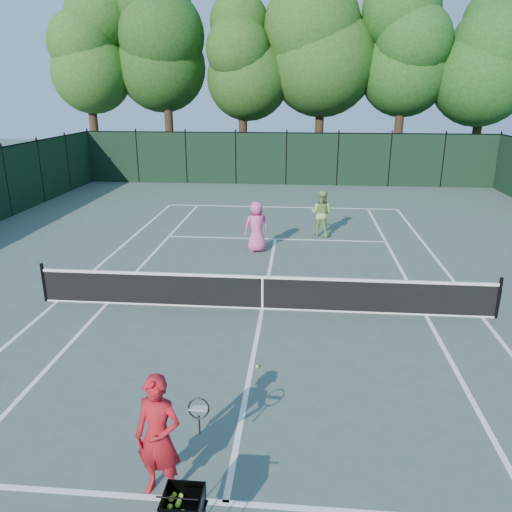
# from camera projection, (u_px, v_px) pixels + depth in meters

# --- Properties ---
(ground) EXTENTS (90.00, 90.00, 0.00)m
(ground) POSITION_uv_depth(u_px,v_px,m) (262.00, 309.00, 12.85)
(ground) COLOR #45544B
(ground) RESTS_ON ground
(sideline_doubles_left) EXTENTS (0.10, 23.77, 0.01)m
(sideline_doubles_left) POSITION_uv_depth(u_px,v_px,m) (58.00, 301.00, 13.32)
(sideline_doubles_left) COLOR white
(sideline_doubles_left) RESTS_ON ground
(sideline_doubles_right) EXTENTS (0.10, 23.77, 0.01)m
(sideline_doubles_right) POSITION_uv_depth(u_px,v_px,m) (482.00, 317.00, 12.38)
(sideline_doubles_right) COLOR white
(sideline_doubles_right) RESTS_ON ground
(sideline_singles_left) EXTENTS (0.10, 23.77, 0.01)m
(sideline_singles_left) POSITION_uv_depth(u_px,v_px,m) (108.00, 303.00, 13.20)
(sideline_singles_left) COLOR white
(sideline_singles_left) RESTS_ON ground
(sideline_singles_right) EXTENTS (0.10, 23.77, 0.01)m
(sideline_singles_right) POSITION_uv_depth(u_px,v_px,m) (426.00, 315.00, 12.49)
(sideline_singles_right) COLOR white
(sideline_singles_right) RESTS_ON ground
(baseline_far) EXTENTS (10.97, 0.10, 0.01)m
(baseline_far) POSITION_uv_depth(u_px,v_px,m) (282.00, 207.00, 24.08)
(baseline_far) COLOR white
(baseline_far) RESTS_ON ground
(service_line_near) EXTENTS (8.23, 0.10, 0.01)m
(service_line_near) POSITION_uv_depth(u_px,v_px,m) (225.00, 503.00, 6.80)
(service_line_near) COLOR white
(service_line_near) RESTS_ON ground
(service_line_far) EXTENTS (8.23, 0.10, 0.01)m
(service_line_far) POSITION_uv_depth(u_px,v_px,m) (275.00, 239.00, 18.90)
(service_line_far) COLOR white
(service_line_far) RESTS_ON ground
(center_service_line) EXTENTS (0.10, 12.80, 0.01)m
(center_service_line) POSITION_uv_depth(u_px,v_px,m) (262.00, 309.00, 12.85)
(center_service_line) COLOR white
(center_service_line) RESTS_ON ground
(tennis_net) EXTENTS (11.69, 0.09, 1.06)m
(tennis_net) POSITION_uv_depth(u_px,v_px,m) (262.00, 292.00, 12.70)
(tennis_net) COLOR black
(tennis_net) RESTS_ON ground
(fence_far) EXTENTS (24.00, 0.05, 3.00)m
(fence_far) POSITION_uv_depth(u_px,v_px,m) (286.00, 159.00, 29.39)
(fence_far) COLOR black
(fence_far) RESTS_ON ground
(tree_0) EXTENTS (6.40, 6.40, 13.14)m
(tree_0) POSITION_uv_depth(u_px,v_px,m) (86.00, 44.00, 31.71)
(tree_0) COLOR black
(tree_0) RESTS_ON ground
(tree_1) EXTENTS (6.80, 6.80, 13.98)m
(tree_1) POSITION_uv_depth(u_px,v_px,m) (164.00, 35.00, 31.59)
(tree_1) COLOR black
(tree_1) RESTS_ON ground
(tree_2) EXTENTS (6.00, 6.00, 12.40)m
(tree_2) POSITION_uv_depth(u_px,v_px,m) (242.00, 51.00, 31.28)
(tree_2) COLOR black
(tree_2) RESTS_ON ground
(tree_3) EXTENTS (7.00, 7.00, 14.45)m
(tree_3) POSITION_uv_depth(u_px,v_px,m) (323.00, 29.00, 30.92)
(tree_3) COLOR black
(tree_3) RESTS_ON ground
(tree_4) EXTENTS (6.20, 6.20, 12.97)m
(tree_4) POSITION_uv_depth(u_px,v_px,m) (406.00, 42.00, 30.10)
(tree_4) COLOR black
(tree_4) RESTS_ON ground
(tree_5) EXTENTS (5.80, 5.80, 12.23)m
(tree_5) POSITION_uv_depth(u_px,v_px,m) (488.00, 50.00, 30.28)
(tree_5) COLOR black
(tree_5) RESTS_ON ground
(coach) EXTENTS (1.03, 0.59, 1.82)m
(coach) POSITION_uv_depth(u_px,v_px,m) (159.00, 437.00, 6.71)
(coach) COLOR #B5141D
(coach) RESTS_ON ground
(player_pink) EXTENTS (1.00, 0.81, 1.77)m
(player_pink) POSITION_uv_depth(u_px,v_px,m) (257.00, 227.00, 17.21)
(player_pink) COLOR #E95290
(player_pink) RESTS_ON ground
(player_green) EXTENTS (1.05, 0.95, 1.76)m
(player_green) POSITION_uv_depth(u_px,v_px,m) (321.00, 213.00, 19.09)
(player_green) COLOR #8DB95C
(player_green) RESTS_ON ground
(ball_hopper) EXTENTS (0.53, 0.53, 0.89)m
(ball_hopper) POSITION_uv_depth(u_px,v_px,m) (183.00, 505.00, 5.82)
(ball_hopper) COLOR black
(ball_hopper) RESTS_ON ground
(loose_ball_near_cart) EXTENTS (0.07, 0.07, 0.07)m
(loose_ball_near_cart) POSITION_uv_depth(u_px,v_px,m) (198.00, 492.00, 6.94)
(loose_ball_near_cart) COLOR yellow
(loose_ball_near_cart) RESTS_ON ground
(loose_ball_midcourt) EXTENTS (0.07, 0.07, 0.07)m
(loose_ball_midcourt) POSITION_uv_depth(u_px,v_px,m) (257.00, 366.00, 10.10)
(loose_ball_midcourt) COLOR #C0D22B
(loose_ball_midcourt) RESTS_ON ground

